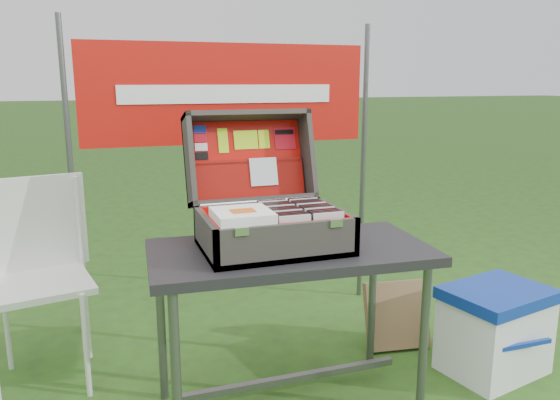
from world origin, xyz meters
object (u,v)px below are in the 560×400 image
object	(u,v)px
cardboard_box	(397,315)
suitcase	(269,183)
table	(290,328)
cooler	(495,330)
chair	(40,287)

from	to	relation	value
cardboard_box	suitcase	bearing A→B (deg)	-154.70
table	suitcase	world-z (taller)	suitcase
cooler	suitcase	bearing A→B (deg)	161.58
table	suitcase	bearing A→B (deg)	138.75
cooler	cardboard_box	distance (m)	0.48
table	chair	size ratio (longest dim) A/B	1.21
cardboard_box	table	bearing A→B (deg)	-148.28
chair	cooler	bearing A→B (deg)	-27.51
chair	cardboard_box	distance (m)	1.75
suitcase	chair	xyz separation A→B (m)	(-0.93, 0.46, -0.50)
cooler	chair	size ratio (longest dim) A/B	0.51
table	cardboard_box	distance (m)	0.80
table	suitcase	size ratio (longest dim) A/B	2.00
suitcase	cardboard_box	distance (m)	1.14
table	cooler	size ratio (longest dim) A/B	2.38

